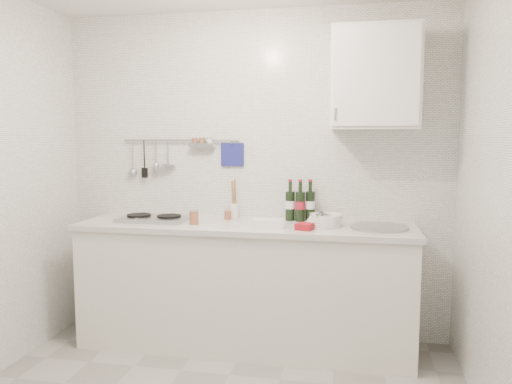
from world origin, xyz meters
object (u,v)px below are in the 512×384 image
wall_cabinet (375,78)px  utensil_crock (234,209)px  wine_bottles (300,200)px  plate_stack_hob (157,219)px  plate_stack_sink (324,220)px

wall_cabinet → utensil_crock: bearing=172.9°
wall_cabinet → wine_bottles: 1.02m
plate_stack_hob → wine_bottles: size_ratio=0.97×
wall_cabinet → plate_stack_sink: wall_cabinet is taller
plate_stack_sink → utensil_crock: 0.76m
plate_stack_hob → wine_bottles: (1.06, 0.21, 0.14)m
wall_cabinet → wine_bottles: (-0.52, 0.08, -0.87)m
plate_stack_sink → utensil_crock: size_ratio=0.91×
plate_stack_hob → wall_cabinet: bearing=4.5°
wall_cabinet → plate_stack_sink: (-0.33, -0.12, -0.99)m
wine_bottles → utensil_crock: 0.53m
wall_cabinet → plate_stack_hob: (-1.57, -0.13, -1.02)m
plate_stack_hob → plate_stack_sink: (1.25, 0.01, 0.03)m
wine_bottles → plate_stack_hob: bearing=-168.9°
utensil_crock → wall_cabinet: bearing=-7.1°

